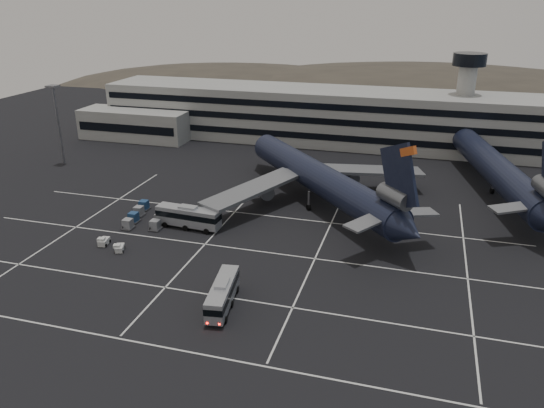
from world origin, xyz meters
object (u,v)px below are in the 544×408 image
(bus_far, at_px, (188,216))
(bus_near, at_px, (222,293))
(trijet_main, at_px, (320,179))
(tug_a, at_px, (104,241))
(uld_cluster, at_px, (146,216))

(bus_far, bearing_deg, bus_near, -141.92)
(trijet_main, distance_m, tug_a, 40.20)
(trijet_main, relative_size, bus_far, 4.06)
(bus_far, xyz_separation_m, tug_a, (-10.28, -9.94, -1.56))
(trijet_main, bearing_deg, bus_near, -138.63)
(trijet_main, bearing_deg, uld_cluster, 168.61)
(tug_a, bearing_deg, bus_near, -34.49)
(bus_far, bearing_deg, tug_a, 138.05)
(bus_near, height_order, tug_a, bus_near)
(uld_cluster, bearing_deg, trijet_main, 29.80)
(bus_far, relative_size, tug_a, 4.76)
(bus_far, bearing_deg, uld_cluster, 88.81)
(tug_a, height_order, uld_cluster, uld_cluster)
(trijet_main, distance_m, bus_far, 25.83)
(tug_a, bearing_deg, uld_cluster, 70.95)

